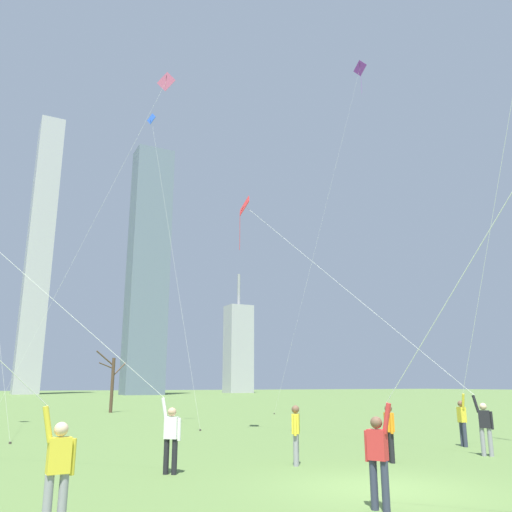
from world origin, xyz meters
name	(u,v)px	position (x,y,z in m)	size (l,w,h in m)	color
ground_plane	(382,489)	(0.00, 0.00, 0.00)	(400.00, 400.00, 0.00)	#5B7A3D
kite_flyer_midfield_right_orange	(452,324)	(-1.09, -3.32, 3.18)	(1.39, 7.34, 9.82)	#33384C
kite_flyer_foreground_left_green	(47,317)	(-6.64, 5.31, 3.95)	(14.30, 6.96, 14.76)	black
kite_flyer_midfield_center_red	(412,359)	(5.64, 4.74, 3.08)	(4.18, 10.99, 11.54)	gray
kite_flyer_midfield_left_yellow	(480,310)	(7.76, 3.39, 4.82)	(0.73, 6.05, 16.30)	#33384C
bystander_far_off_by_trees	(296,432)	(0.06, 3.64, 0.90)	(0.36, 0.43, 1.62)	gray
bystander_watching_nearby	(390,430)	(2.81, 2.90, 0.90)	(0.31, 0.48, 1.62)	black
distant_kite_drifting_left_purple	(354,91)	(16.96, 21.12, 25.92)	(5.58, 6.45, 28.60)	purple
distant_kite_drifting_right_pink	(154,106)	(-0.96, 17.05, 17.75)	(7.78, 3.13, 19.92)	pink
distant_kite_low_near_trees_blue	(156,150)	(-0.31, 18.39, 15.72)	(2.53, 3.94, 18.32)	blue
bare_tree_far_right_edge	(112,382)	(1.38, 34.44, 2.43)	(2.66, 0.99, 4.88)	#4C3828
skyline_wide_slab	(39,252)	(0.83, 125.97, 34.22)	(5.69, 10.66, 68.43)	#B2B2B7
skyline_tall_tower	(238,348)	(53.33, 120.81, 11.88)	(6.77, 5.69, 32.54)	#B2B2B7
skyline_mid_tower_right	(148,267)	(22.97, 105.46, 28.53)	(8.64, 6.20, 57.05)	slate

